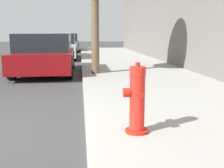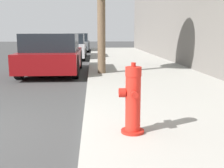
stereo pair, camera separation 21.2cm
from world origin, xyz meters
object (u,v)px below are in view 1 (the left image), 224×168
object	(u,v)px
parked_car_near	(45,54)
parked_car_mid	(59,47)
parked_car_far	(66,43)
fire_hydrant	(137,101)

from	to	relation	value
parked_car_near	parked_car_mid	world-z (taller)	parked_car_near
parked_car_near	parked_car_far	xyz separation A→B (m)	(0.17, 11.61, -0.01)
fire_hydrant	parked_car_far	xyz separation A→B (m)	(-1.70, 17.81, 0.11)
parked_car_mid	parked_car_far	xyz separation A→B (m)	(0.12, 6.10, 0.01)
parked_car_mid	parked_car_far	size ratio (longest dim) A/B	0.85
parked_car_near	parked_car_mid	xyz separation A→B (m)	(0.05, 5.51, -0.02)
fire_hydrant	parked_car_mid	size ratio (longest dim) A/B	0.23
fire_hydrant	parked_car_mid	distance (m)	11.85
fire_hydrant	parked_car_mid	bearing A→B (deg)	98.82
fire_hydrant	parked_car_far	world-z (taller)	parked_car_far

